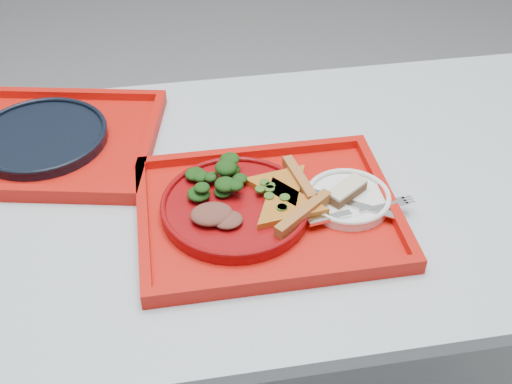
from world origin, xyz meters
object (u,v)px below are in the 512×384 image
navy_plate (42,138)px  dessert_bar (346,191)px  dinner_plate (236,208)px  tray_main (267,215)px  tray_far (43,143)px

navy_plate → dessert_bar: 0.62m
dinner_plate → dessert_bar: (0.20, -0.01, 0.02)m
tray_main → navy_plate: bearing=145.1°
dinner_plate → dessert_bar: size_ratio=3.16×
tray_far → dinner_plate: bearing=-26.1°
navy_plate → dessert_bar: size_ratio=3.16×
tray_far → navy_plate: bearing=0.0°
dessert_bar → tray_far: bearing=117.7°
tray_far → dessert_bar: 0.62m
tray_main → dinner_plate: 0.06m
dessert_bar → tray_main: bearing=146.6°
tray_main → dessert_bar: bearing=2.0°
tray_far → dessert_bar: dessert_bar is taller
tray_far → navy_plate: 0.01m
tray_main → dinner_plate: bearing=169.9°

